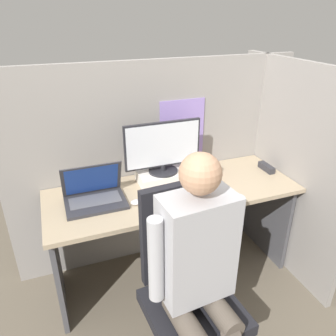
{
  "coord_description": "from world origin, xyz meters",
  "views": [
    {
      "loc": [
        -0.71,
        -1.48,
        1.83
      ],
      "look_at": [
        -0.1,
        0.15,
        0.99
      ],
      "focal_mm": 35.0,
      "sensor_mm": 36.0,
      "label": 1
    }
  ],
  "objects_px": {
    "coffee_mug": "(214,169)",
    "monitor": "(163,147)",
    "person": "(200,269)",
    "carrot_toy": "(176,201)",
    "paper_box": "(163,177)",
    "laptop": "(95,196)",
    "stapler": "(266,167)",
    "office_chair": "(187,282)"
  },
  "relations": [
    {
      "from": "paper_box",
      "to": "stapler",
      "type": "bearing_deg",
      "value": -7.48
    },
    {
      "from": "monitor",
      "to": "person",
      "type": "distance_m",
      "value": 0.94
    },
    {
      "from": "paper_box",
      "to": "person",
      "type": "bearing_deg",
      "value": -99.27
    },
    {
      "from": "carrot_toy",
      "to": "office_chair",
      "type": "xyz_separation_m",
      "value": [
        -0.11,
        -0.43,
        -0.23
      ]
    },
    {
      "from": "laptop",
      "to": "carrot_toy",
      "type": "xyz_separation_m",
      "value": [
        0.47,
        -0.21,
        -0.02
      ]
    },
    {
      "from": "stapler",
      "to": "person",
      "type": "height_order",
      "value": "person"
    },
    {
      "from": "paper_box",
      "to": "monitor",
      "type": "xyz_separation_m",
      "value": [
        0.0,
        0.0,
        0.22
      ]
    },
    {
      "from": "monitor",
      "to": "paper_box",
      "type": "bearing_deg",
      "value": -90.0
    },
    {
      "from": "carrot_toy",
      "to": "coffee_mug",
      "type": "distance_m",
      "value": 0.5
    },
    {
      "from": "monitor",
      "to": "stapler",
      "type": "bearing_deg",
      "value": -7.68
    },
    {
      "from": "stapler",
      "to": "coffee_mug",
      "type": "xyz_separation_m",
      "value": [
        -0.41,
        0.08,
        0.02
      ]
    },
    {
      "from": "paper_box",
      "to": "carrot_toy",
      "type": "bearing_deg",
      "value": -95.03
    },
    {
      "from": "laptop",
      "to": "coffee_mug",
      "type": "bearing_deg",
      "value": 5.22
    },
    {
      "from": "stapler",
      "to": "coffee_mug",
      "type": "bearing_deg",
      "value": 169.53
    },
    {
      "from": "monitor",
      "to": "coffee_mug",
      "type": "height_order",
      "value": "monitor"
    },
    {
      "from": "person",
      "to": "coffee_mug",
      "type": "xyz_separation_m",
      "value": [
        0.53,
        0.87,
        0.02
      ]
    },
    {
      "from": "carrot_toy",
      "to": "coffee_mug",
      "type": "bearing_deg",
      "value": 34.66
    },
    {
      "from": "paper_box",
      "to": "laptop",
      "type": "xyz_separation_m",
      "value": [
        -0.5,
        -0.11,
        0.01
      ]
    },
    {
      "from": "paper_box",
      "to": "carrot_toy",
      "type": "xyz_separation_m",
      "value": [
        -0.03,
        -0.32,
        -0.01
      ]
    },
    {
      "from": "laptop",
      "to": "paper_box",
      "type": "bearing_deg",
      "value": 12.47
    },
    {
      "from": "carrot_toy",
      "to": "person",
      "type": "xyz_separation_m",
      "value": [
        -0.12,
        -0.58,
        0.0
      ]
    },
    {
      "from": "person",
      "to": "coffee_mug",
      "type": "height_order",
      "value": "person"
    },
    {
      "from": "stapler",
      "to": "person",
      "type": "xyz_separation_m",
      "value": [
        -0.94,
        -0.8,
        0.0
      ]
    },
    {
      "from": "monitor",
      "to": "person",
      "type": "height_order",
      "value": "person"
    },
    {
      "from": "stapler",
      "to": "office_chair",
      "type": "distance_m",
      "value": 1.15
    },
    {
      "from": "monitor",
      "to": "laptop",
      "type": "xyz_separation_m",
      "value": [
        -0.5,
        -0.11,
        -0.21
      ]
    },
    {
      "from": "office_chair",
      "to": "coffee_mug",
      "type": "relative_size",
      "value": 11.41
    },
    {
      "from": "office_chair",
      "to": "coffee_mug",
      "type": "height_order",
      "value": "office_chair"
    },
    {
      "from": "laptop",
      "to": "person",
      "type": "distance_m",
      "value": 0.86
    },
    {
      "from": "stapler",
      "to": "carrot_toy",
      "type": "relative_size",
      "value": 1.14
    },
    {
      "from": "laptop",
      "to": "office_chair",
      "type": "xyz_separation_m",
      "value": [
        0.36,
        -0.64,
        -0.25
      ]
    },
    {
      "from": "laptop",
      "to": "person",
      "type": "height_order",
      "value": "person"
    },
    {
      "from": "carrot_toy",
      "to": "person",
      "type": "relative_size",
      "value": 0.1
    },
    {
      "from": "laptop",
      "to": "coffee_mug",
      "type": "height_order",
      "value": "laptop"
    },
    {
      "from": "person",
      "to": "laptop",
      "type": "bearing_deg",
      "value": 113.82
    },
    {
      "from": "paper_box",
      "to": "office_chair",
      "type": "bearing_deg",
      "value": -100.24
    },
    {
      "from": "monitor",
      "to": "laptop",
      "type": "distance_m",
      "value": 0.55
    },
    {
      "from": "carrot_toy",
      "to": "office_chair",
      "type": "relative_size",
      "value": 0.13
    },
    {
      "from": "coffee_mug",
      "to": "person",
      "type": "bearing_deg",
      "value": -121.48
    },
    {
      "from": "monitor",
      "to": "laptop",
      "type": "relative_size",
      "value": 1.43
    },
    {
      "from": "paper_box",
      "to": "coffee_mug",
      "type": "height_order",
      "value": "coffee_mug"
    },
    {
      "from": "coffee_mug",
      "to": "monitor",
      "type": "bearing_deg",
      "value": 175.29
    }
  ]
}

